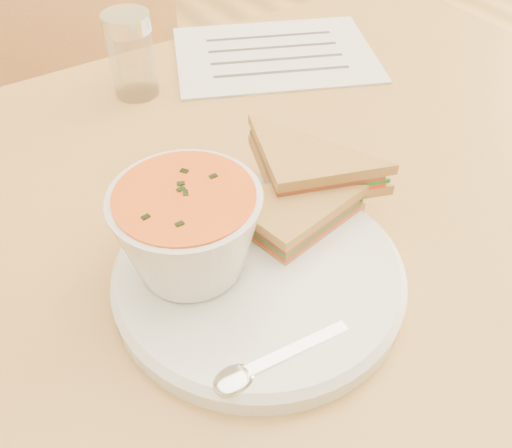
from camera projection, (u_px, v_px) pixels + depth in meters
dining_table at (264, 375)px, 0.86m from camera, size 1.00×0.70×0.75m
chair_far at (158, 169)px, 1.10m from camera, size 0.46×0.46×0.89m
plate at (259, 277)px, 0.49m from camera, size 0.29×0.29×0.02m
soup_bowl at (189, 235)px, 0.46m from camera, size 0.14×0.14×0.08m
sandwich_half_a at (286, 258)px, 0.48m from camera, size 0.13×0.13×0.03m
sandwich_half_b at (277, 199)px, 0.51m from camera, size 0.14×0.14×0.04m
spoon at (291, 352)px, 0.42m from camera, size 0.17×0.04×0.01m
paper_menu at (275, 54)px, 0.80m from camera, size 0.33×0.29×0.00m
condiment_shaker at (131, 55)px, 0.69m from camera, size 0.06×0.06×0.10m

